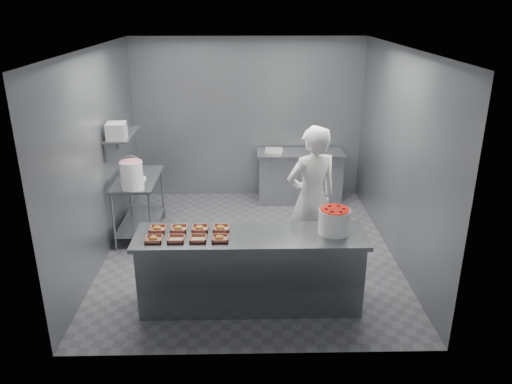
% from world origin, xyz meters
% --- Properties ---
extents(floor, '(4.50, 4.50, 0.00)m').
position_xyz_m(floor, '(0.00, 0.00, 0.00)').
color(floor, '#4C4C51').
rests_on(floor, ground).
extents(ceiling, '(4.50, 4.50, 0.00)m').
position_xyz_m(ceiling, '(0.00, 0.00, 2.80)').
color(ceiling, white).
rests_on(ceiling, wall_back).
extents(wall_back, '(4.00, 0.04, 2.80)m').
position_xyz_m(wall_back, '(0.00, 2.25, 1.40)').
color(wall_back, slate).
rests_on(wall_back, ground).
extents(wall_left, '(0.04, 4.50, 2.80)m').
position_xyz_m(wall_left, '(-2.00, 0.00, 1.40)').
color(wall_left, slate).
rests_on(wall_left, ground).
extents(wall_right, '(0.04, 4.50, 2.80)m').
position_xyz_m(wall_right, '(2.00, 0.00, 1.40)').
color(wall_right, slate).
rests_on(wall_right, ground).
extents(service_counter, '(2.60, 0.70, 0.90)m').
position_xyz_m(service_counter, '(0.00, -1.35, 0.45)').
color(service_counter, slate).
rests_on(service_counter, ground).
extents(prep_table, '(0.60, 1.20, 0.90)m').
position_xyz_m(prep_table, '(-1.65, 0.60, 0.59)').
color(prep_table, slate).
rests_on(prep_table, ground).
extents(back_counter, '(1.50, 0.60, 0.90)m').
position_xyz_m(back_counter, '(0.90, 1.90, 0.45)').
color(back_counter, slate).
rests_on(back_counter, ground).
extents(wall_shelf, '(0.35, 0.90, 0.03)m').
position_xyz_m(wall_shelf, '(-1.82, 0.60, 1.55)').
color(wall_shelf, slate).
rests_on(wall_shelf, wall_left).
extents(tray_0, '(0.19, 0.18, 0.06)m').
position_xyz_m(tray_0, '(-1.05, -1.48, 0.92)').
color(tray_0, tan).
rests_on(tray_0, service_counter).
extents(tray_1, '(0.19, 0.18, 0.04)m').
position_xyz_m(tray_1, '(-0.81, -1.48, 0.92)').
color(tray_1, tan).
rests_on(tray_1, service_counter).
extents(tray_2, '(0.19, 0.18, 0.04)m').
position_xyz_m(tray_2, '(-0.57, -1.48, 0.92)').
color(tray_2, tan).
rests_on(tray_2, service_counter).
extents(tray_3, '(0.19, 0.18, 0.06)m').
position_xyz_m(tray_3, '(-0.33, -1.48, 0.92)').
color(tray_3, tan).
rests_on(tray_3, service_counter).
extents(tray_4, '(0.19, 0.18, 0.06)m').
position_xyz_m(tray_4, '(-1.05, -1.22, 0.92)').
color(tray_4, tan).
rests_on(tray_4, service_counter).
extents(tray_5, '(0.19, 0.18, 0.06)m').
position_xyz_m(tray_5, '(-0.81, -1.22, 0.92)').
color(tray_5, tan).
rests_on(tray_5, service_counter).
extents(tray_6, '(0.19, 0.18, 0.06)m').
position_xyz_m(tray_6, '(-0.57, -1.22, 0.92)').
color(tray_6, tan).
rests_on(tray_6, service_counter).
extents(tray_7, '(0.19, 0.18, 0.06)m').
position_xyz_m(tray_7, '(-0.33, -1.22, 0.92)').
color(tray_7, tan).
rests_on(tray_7, service_counter).
extents(worker, '(0.82, 0.68, 1.92)m').
position_xyz_m(worker, '(0.80, -0.44, 0.96)').
color(worker, white).
rests_on(worker, ground).
extents(strawberry_tub, '(0.35, 0.35, 0.29)m').
position_xyz_m(strawberry_tub, '(0.94, -1.32, 1.05)').
color(strawberry_tub, white).
rests_on(strawberry_tub, service_counter).
extents(glaze_bucket, '(0.33, 0.31, 0.48)m').
position_xyz_m(glaze_bucket, '(-1.62, 0.16, 1.11)').
color(glaze_bucket, white).
rests_on(glaze_bucket, prep_table).
extents(bucket_lid, '(0.30, 0.30, 0.02)m').
position_xyz_m(bucket_lid, '(-1.65, 0.51, 0.91)').
color(bucket_lid, white).
rests_on(bucket_lid, prep_table).
extents(rag, '(0.15, 0.14, 0.02)m').
position_xyz_m(rag, '(-1.70, 0.87, 0.91)').
color(rag, '#CCB28C').
rests_on(rag, prep_table).
extents(appliance, '(0.28, 0.31, 0.22)m').
position_xyz_m(appliance, '(-1.82, 0.35, 1.67)').
color(appliance, gray).
rests_on(appliance, wall_shelf).
extents(paper_stack, '(0.34, 0.27, 0.06)m').
position_xyz_m(paper_stack, '(0.44, 1.90, 0.93)').
color(paper_stack, silver).
rests_on(paper_stack, back_counter).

